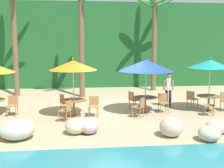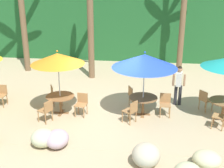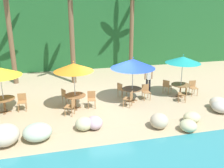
{
  "view_description": "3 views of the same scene",
  "coord_description": "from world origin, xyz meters",
  "views": [
    {
      "loc": [
        -1.41,
        -12.28,
        3.18
      ],
      "look_at": [
        -0.08,
        0.25,
        1.34
      ],
      "focal_mm": 45.63,
      "sensor_mm": 36.0,
      "label": 1
    },
    {
      "loc": [
        1.5,
        -10.24,
        5.01
      ],
      "look_at": [
        0.22,
        0.05,
        1.24
      ],
      "focal_mm": 46.56,
      "sensor_mm": 36.0,
      "label": 2
    },
    {
      "loc": [
        -2.78,
        -12.11,
        5.23
      ],
      "look_at": [
        0.3,
        0.27,
        1.05
      ],
      "focal_mm": 39.25,
      "sensor_mm": 36.0,
      "label": 3
    }
  ],
  "objects": [
    {
      "name": "ground_plane",
      "position": [
        0.0,
        0.0,
        0.0
      ],
      "size": [
        120.0,
        120.0,
        0.0
      ],
      "primitive_type": "plane",
      "color": "tan"
    },
    {
      "name": "terrace_deck",
      "position": [
        0.0,
        0.0,
        0.0
      ],
      "size": [
        18.0,
        5.2,
        0.01
      ],
      "color": "tan",
      "rests_on": "ground"
    },
    {
      "name": "foliage_backdrop",
      "position": [
        0.0,
        9.0,
        3.0
      ],
      "size": [
        28.0,
        2.4,
        6.0
      ],
      "color": "#1E5628",
      "rests_on": "ground"
    },
    {
      "name": "rock_seawall",
      "position": [
        2.61,
        -3.1,
        0.36
      ],
      "size": [
        15.17,
        3.48,
        0.92
      ],
      "color": "beige",
      "rests_on": "ground"
    },
    {
      "name": "chair_yellow_seaward",
      "position": [
        -4.45,
        0.31,
        0.51
      ],
      "size": [
        0.42,
        0.43,
        0.87
      ],
      "color": "#9E7042",
      "rests_on": "ground"
    },
    {
      "name": "umbrella_orange",
      "position": [
        -1.78,
        -0.16,
        2.23
      ],
      "size": [
        2.01,
        2.01,
        2.55
      ],
      "color": "silver",
      "rests_on": "ground"
    },
    {
      "name": "dining_table_orange",
      "position": [
        -1.78,
        -0.16,
        0.61
      ],
      "size": [
        1.1,
        1.1,
        0.74
      ],
      "color": "brown",
      "rests_on": "ground"
    },
    {
      "name": "chair_orange_seaward",
      "position": [
        -0.93,
        -0.19,
        0.51
      ],
      "size": [
        0.48,
        0.48,
        0.87
      ],
      "color": "#9E7042",
      "rests_on": "ground"
    },
    {
      "name": "chair_orange_inland",
      "position": [
        -2.24,
        0.56,
        0.51
      ],
      "size": [
        0.57,
        0.57,
        0.87
      ],
      "color": "#9E7042",
      "rests_on": "ground"
    },
    {
      "name": "chair_orange_left",
      "position": [
        -2.06,
        -0.97,
        0.51
      ],
      "size": [
        0.57,
        0.56,
        0.87
      ],
      "color": "#9E7042",
      "rests_on": "ground"
    },
    {
      "name": "umbrella_blue",
      "position": [
        1.42,
        0.1,
        2.18
      ],
      "size": [
        2.43,
        2.43,
        2.54
      ],
      "color": "silver",
      "rests_on": "ground"
    },
    {
      "name": "dining_table_blue",
      "position": [
        1.42,
        0.1,
        0.61
      ],
      "size": [
        1.1,
        1.1,
        0.74
      ],
      "color": "brown",
      "rests_on": "ground"
    },
    {
      "name": "chair_blue_seaward",
      "position": [
        2.27,
        0.19,
        0.51
      ],
      "size": [
        0.42,
        0.43,
        0.87
      ],
      "color": "#9E7042",
      "rests_on": "ground"
    },
    {
      "name": "chair_blue_inland",
      "position": [
        0.99,
        0.84,
        0.51
      ],
      "size": [
        0.56,
        0.56,
        0.87
      ],
      "color": "#9E7042",
      "rests_on": "ground"
    },
    {
      "name": "chair_blue_left",
      "position": [
        1.02,
        -0.65,
        0.51
      ],
      "size": [
        0.59,
        0.59,
        0.87
      ],
      "color": "#9E7042",
      "rests_on": "ground"
    },
    {
      "name": "dining_table_teal",
      "position": [
        4.43,
        0.13,
        0.61
      ],
      "size": [
        1.1,
        1.1,
        0.74
      ],
      "color": "brown",
      "rests_on": "ground"
    },
    {
      "name": "chair_teal_inland",
      "position": [
        3.85,
        0.76,
        0.51
      ],
      "size": [
        0.59,
        0.59,
        0.87
      ],
      "color": "#9E7042",
      "rests_on": "ground"
    },
    {
      "name": "chair_teal_left",
      "position": [
        4.18,
        -0.69,
        0.51
      ],
      "size": [
        0.56,
        0.55,
        0.87
      ],
      "color": "#9E7042",
      "rests_on": "ground"
    },
    {
      "name": "waiter_in_white",
      "position": [
        2.84,
        1.26,
        0.99
      ],
      "size": [
        0.52,
        0.38,
        1.7
      ],
      "color": "#232328",
      "rests_on": "ground"
    }
  ]
}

